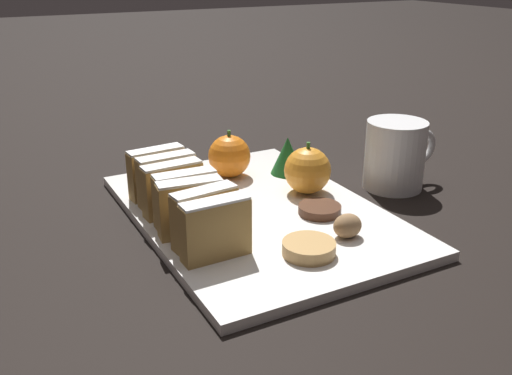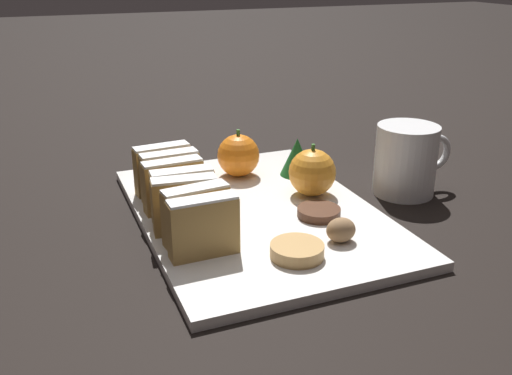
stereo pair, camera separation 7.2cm
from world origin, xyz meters
TOP-DOWN VIEW (x-y plane):
  - ground_plane at (0.00, 0.00)m, footprint 6.00×6.00m
  - serving_platter at (0.00, 0.00)m, footprint 0.29×0.41m
  - stollen_slice_front at (-0.10, -0.09)m, footprint 0.08×0.02m
  - stollen_slice_second at (-0.10, -0.06)m, footprint 0.08×0.03m
  - stollen_slice_third at (-0.10, -0.03)m, footprint 0.08×0.03m
  - stollen_slice_fourth at (-0.10, 0.00)m, footprint 0.08×0.03m
  - stollen_slice_fifth at (-0.10, 0.04)m, footprint 0.08×0.03m
  - stollen_slice_sixth at (-0.09, 0.07)m, footprint 0.08×0.03m
  - stollen_slice_back at (-0.10, 0.10)m, footprint 0.08×0.03m
  - orange_near at (0.09, 0.02)m, footprint 0.06×0.06m
  - orange_far at (0.02, 0.12)m, footprint 0.06×0.06m
  - walnut at (0.06, -0.12)m, footprint 0.03×0.03m
  - chocolate_cookie at (0.06, -0.05)m, footprint 0.05×0.05m
  - gingerbread_cookie at (-0.01, -0.13)m, footprint 0.06×0.06m
  - evergreen_sprig at (0.10, 0.09)m, footprint 0.05×0.05m
  - coffee_mug at (0.23, 0.00)m, footprint 0.12×0.09m

SIDE VIEW (x-z plane):
  - ground_plane at x=0.00m, z-range 0.00..0.00m
  - serving_platter at x=0.00m, z-range 0.00..0.01m
  - chocolate_cookie at x=0.06m, z-range 0.01..0.02m
  - gingerbread_cookie at x=-0.01m, z-range 0.01..0.03m
  - walnut at x=0.06m, z-range 0.01..0.04m
  - evergreen_sprig at x=0.10m, z-range 0.01..0.07m
  - orange_far at x=0.02m, z-range 0.01..0.08m
  - orange_near at x=0.09m, z-range 0.01..0.08m
  - stollen_slice_front at x=-0.10m, z-range 0.01..0.08m
  - stollen_slice_second at x=-0.10m, z-range 0.01..0.08m
  - stollen_slice_third at x=-0.10m, z-range 0.01..0.08m
  - stollen_slice_fourth at x=-0.10m, z-range 0.01..0.08m
  - stollen_slice_fifth at x=-0.10m, z-range 0.01..0.08m
  - stollen_slice_sixth at x=-0.09m, z-range 0.01..0.08m
  - stollen_slice_back at x=-0.10m, z-range 0.01..0.08m
  - coffee_mug at x=0.23m, z-range 0.00..0.10m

